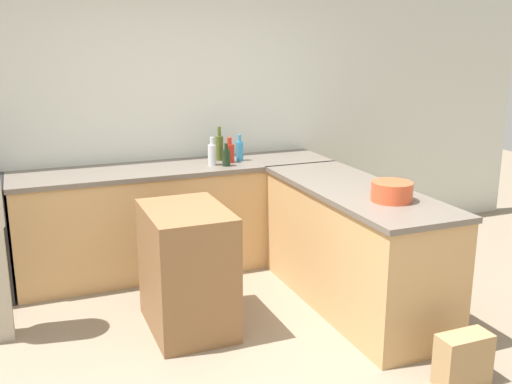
% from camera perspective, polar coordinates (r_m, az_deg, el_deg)
% --- Properties ---
extents(ground_plane, '(14.00, 14.00, 0.00)m').
position_cam_1_polar(ground_plane, '(3.94, 0.06, -16.50)').
color(ground_plane, gray).
extents(wall_back, '(8.00, 0.06, 2.70)m').
position_cam_1_polar(wall_back, '(5.53, -8.68, 7.39)').
color(wall_back, silver).
rests_on(wall_back, ground_plane).
extents(counter_back, '(2.79, 0.68, 0.94)m').
position_cam_1_polar(counter_back, '(5.38, -7.43, -2.38)').
color(counter_back, tan).
rests_on(counter_back, ground_plane).
extents(counter_peninsula, '(0.69, 1.89, 0.94)m').
position_cam_1_polar(counter_peninsula, '(4.67, 9.27, -5.15)').
color(counter_peninsula, tan).
rests_on(counter_peninsula, ground_plane).
extents(island_table, '(0.55, 0.77, 0.89)m').
position_cam_1_polar(island_table, '(4.28, -6.56, -7.31)').
color(island_table, brown).
rests_on(island_table, ground_plane).
extents(mixing_bowl, '(0.28, 0.28, 0.13)m').
position_cam_1_polar(mixing_bowl, '(4.21, 12.81, 0.05)').
color(mixing_bowl, '#DB512D').
rests_on(mixing_bowl, counter_peninsula).
extents(olive_oil_bottle, '(0.07, 0.07, 0.31)m').
position_cam_1_polar(olive_oil_bottle, '(5.45, -3.50, 4.31)').
color(olive_oil_bottle, '#475B1E').
rests_on(olive_oil_bottle, counter_back).
extents(hot_sauce_bottle, '(0.09, 0.09, 0.22)m').
position_cam_1_polar(hot_sauce_bottle, '(5.35, -2.54, 3.78)').
color(hot_sauce_bottle, red).
rests_on(hot_sauce_bottle, counter_back).
extents(wine_bottle_dark, '(0.07, 0.07, 0.20)m').
position_cam_1_polar(wine_bottle_dark, '(5.21, -2.85, 3.35)').
color(wine_bottle_dark, black).
rests_on(wine_bottle_dark, counter_back).
extents(vinegar_bottle_clear, '(0.07, 0.07, 0.25)m').
position_cam_1_polar(vinegar_bottle_clear, '(5.25, -4.21, 3.63)').
color(vinegar_bottle_clear, silver).
rests_on(vinegar_bottle_clear, counter_back).
extents(dish_soap_bottle, '(0.07, 0.07, 0.24)m').
position_cam_1_polar(dish_soap_bottle, '(5.43, -1.56, 4.00)').
color(dish_soap_bottle, '#338CBF').
rests_on(dish_soap_bottle, counter_back).
extents(paper_bag, '(0.33, 0.16, 0.32)m').
position_cam_1_polar(paper_bag, '(3.92, 19.12, -14.84)').
color(paper_bag, '#A88456').
rests_on(paper_bag, ground_plane).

